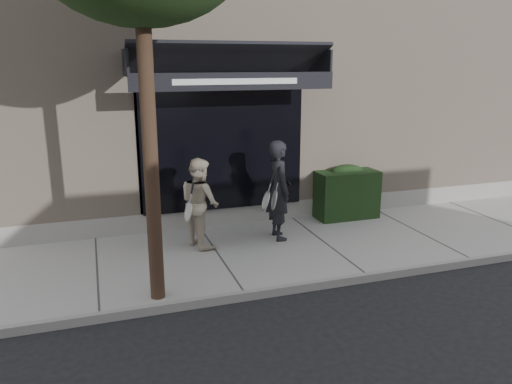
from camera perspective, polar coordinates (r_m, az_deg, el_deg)
name	(u,v)px	position (r m, az deg, el deg)	size (l,w,h in m)	color
ground	(323,248)	(9.37, 7.69, -6.31)	(80.00, 80.00, 0.00)	black
sidewalk	(323,244)	(9.35, 7.71, -5.96)	(20.00, 3.00, 0.12)	#9D9D98
curb	(367,277)	(8.09, 12.54, -9.50)	(20.00, 0.10, 0.14)	gray
building_facade	(244,85)	(13.39, -1.38, 12.11)	(14.30, 8.04, 5.64)	#C3AC95
hedge	(346,192)	(10.72, 10.21, -0.02)	(1.30, 0.70, 1.14)	black
pedestrian_front	(279,190)	(9.18, 2.62, 0.21)	(0.72, 0.86, 1.85)	black
pedestrian_back	(200,202)	(8.88, -6.44, -1.19)	(0.83, 0.94, 1.60)	#C2B49B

